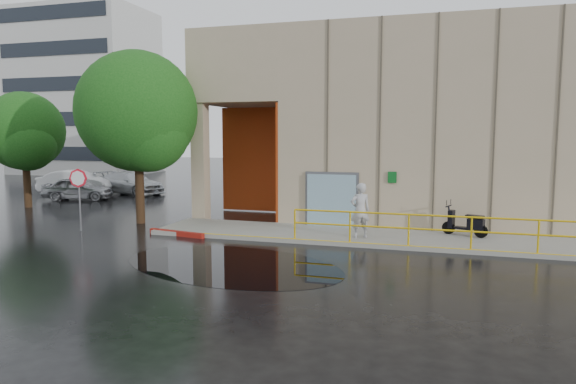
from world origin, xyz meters
name	(u,v)px	position (x,y,z in m)	size (l,w,h in m)	color
ground	(282,266)	(0.00, 0.00, 0.00)	(120.00, 120.00, 0.00)	black
sidewalk	(431,240)	(4.00, 4.50, 0.07)	(20.00, 3.00, 0.15)	gray
building	(462,123)	(5.10, 10.98, 4.21)	(20.00, 10.17, 8.00)	tan
guardrail	(440,231)	(4.25, 3.15, 0.68)	(9.56, 0.06, 1.03)	gold
distant_building	(85,93)	(-28.00, 27.98, 7.50)	(12.00, 8.08, 15.00)	beige
person	(360,210)	(1.62, 3.93, 1.10)	(0.69, 0.45, 1.90)	#ADAEB2
scooter	(466,216)	(5.12, 5.25, 0.86)	(1.63, 1.05, 1.23)	black
stop_sign	(79,185)	(-9.00, 2.89, 1.76)	(0.72, 0.14, 2.40)	#5B5B60
red_curb	(176,233)	(-5.00, 3.10, 0.09)	(2.40, 0.18, 0.18)	maroon
puddle	(231,265)	(-1.44, -0.22, 0.00)	(6.85, 4.22, 0.01)	black
car_a	(78,189)	(-15.35, 10.71, 0.64)	(1.51, 3.76, 1.28)	#999BA1
car_b	(76,182)	(-17.22, 12.93, 0.74)	(1.57, 4.51, 1.48)	silver
car_c	(130,183)	(-14.18, 14.05, 0.68)	(1.91, 4.70, 1.36)	#B7BBBF
tree_near	(140,116)	(-7.61, 5.03, 4.43)	(4.93, 4.93, 7.09)	black
tree_far	(25,134)	(-15.69, 7.44, 3.70)	(3.93, 3.92, 5.81)	black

